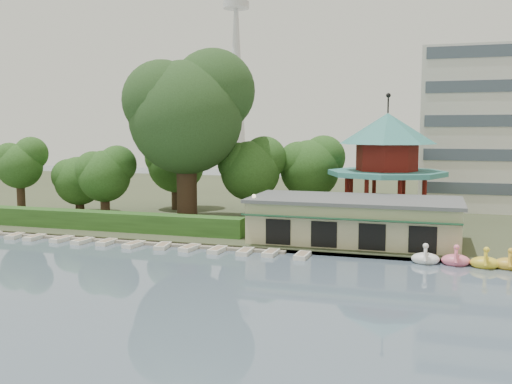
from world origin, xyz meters
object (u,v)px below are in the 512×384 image
at_px(boathouse, 354,219).
at_px(pavilion, 387,157).
at_px(big_tree, 188,109).
at_px(dock, 111,240).

bearing_deg(boathouse, pavilion, 78.72).
bearing_deg(boathouse, big_tree, 161.71).
distance_m(dock, pavilion, 29.14).
bearing_deg(dock, big_tree, 73.94).
bearing_deg(boathouse, dock, -167.76).
xyz_separation_m(boathouse, big_tree, (-18.83, 6.22, 10.24)).
bearing_deg(big_tree, pavilion, 10.34).
xyz_separation_m(dock, boathouse, (22.00, 4.77, 2.25)).
height_order(dock, big_tree, big_tree).
bearing_deg(big_tree, boathouse, -18.29).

